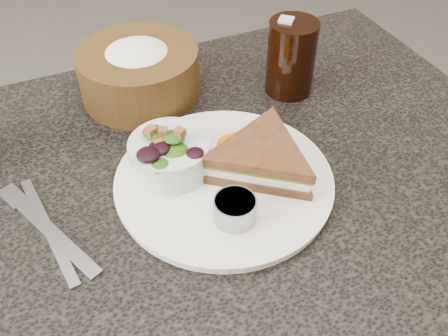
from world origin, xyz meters
name	(u,v)px	position (x,y,z in m)	size (l,w,h in m)	color
dining_table	(198,334)	(0.00, 0.00, 0.38)	(1.00, 0.70, 0.75)	black
dinner_plate	(224,181)	(0.05, 0.00, 0.76)	(0.28, 0.28, 0.01)	silver
sandwich	(262,158)	(0.10, -0.01, 0.78)	(0.17, 0.17, 0.04)	brown
salad_bowl	(170,151)	(-0.01, 0.04, 0.79)	(0.11, 0.11, 0.06)	silver
dressing_ramekin	(235,210)	(0.03, -0.07, 0.78)	(0.05, 0.05, 0.03)	gray
orange_wedge	(236,138)	(0.09, 0.05, 0.77)	(0.06, 0.06, 0.02)	orange
fork	(52,233)	(-0.17, 0.00, 0.75)	(0.02, 0.18, 0.00)	gray
knife	(48,229)	(-0.18, 0.01, 0.75)	(0.01, 0.19, 0.00)	#8F9299
bread_basket	(138,66)	(0.01, 0.24, 0.80)	(0.19, 0.19, 0.11)	#543C17
cola_glass	(291,54)	(0.23, 0.15, 0.82)	(0.08, 0.08, 0.13)	black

